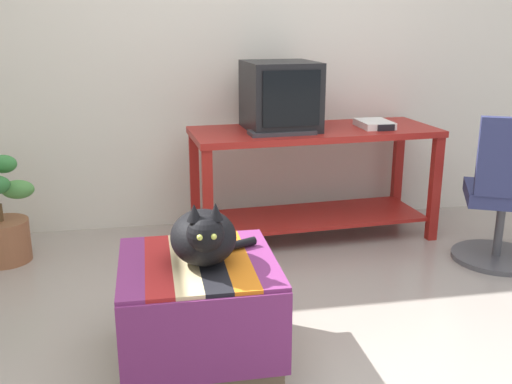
{
  "coord_description": "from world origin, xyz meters",
  "views": [
    {
      "loc": [
        -0.59,
        -1.96,
        1.39
      ],
      "look_at": [
        -0.07,
        0.85,
        0.55
      ],
      "focal_mm": 41.19,
      "sensor_mm": 36.0,
      "label": 1
    }
  ],
  "objects_px": {
    "book": "(374,124)",
    "stapler": "(385,127)",
    "office_chair": "(504,201)",
    "desk": "(313,164)",
    "cat": "(204,236)",
    "potted_plant": "(1,222)",
    "ottoman_with_blanket": "(199,310)",
    "keyboard": "(282,132)",
    "tv_monitor": "(280,96)"
  },
  "relations": [
    {
      "from": "tv_monitor",
      "to": "keyboard",
      "type": "xyz_separation_m",
      "value": [
        -0.03,
        -0.18,
        -0.19
      ]
    },
    {
      "from": "desk",
      "to": "keyboard",
      "type": "bearing_deg",
      "value": -152.61
    },
    {
      "from": "tv_monitor",
      "to": "keyboard",
      "type": "height_order",
      "value": "tv_monitor"
    },
    {
      "from": "desk",
      "to": "office_chair",
      "type": "height_order",
      "value": "office_chair"
    },
    {
      "from": "tv_monitor",
      "to": "potted_plant",
      "type": "height_order",
      "value": "tv_monitor"
    },
    {
      "from": "cat",
      "to": "stapler",
      "type": "relative_size",
      "value": 3.44
    },
    {
      "from": "cat",
      "to": "desk",
      "type": "bearing_deg",
      "value": 59.56
    },
    {
      "from": "keyboard",
      "to": "stapler",
      "type": "height_order",
      "value": "stapler"
    },
    {
      "from": "desk",
      "to": "stapler",
      "type": "height_order",
      "value": "stapler"
    },
    {
      "from": "tv_monitor",
      "to": "cat",
      "type": "distance_m",
      "value": 1.58
    },
    {
      "from": "keyboard",
      "to": "office_chair",
      "type": "relative_size",
      "value": 0.45
    },
    {
      "from": "potted_plant",
      "to": "stapler",
      "type": "distance_m",
      "value": 2.39
    },
    {
      "from": "desk",
      "to": "potted_plant",
      "type": "distance_m",
      "value": 1.94
    },
    {
      "from": "book",
      "to": "stapler",
      "type": "bearing_deg",
      "value": -80.45
    },
    {
      "from": "cat",
      "to": "office_chair",
      "type": "bearing_deg",
      "value": 22.99
    },
    {
      "from": "cat",
      "to": "stapler",
      "type": "xyz_separation_m",
      "value": [
        1.26,
        1.22,
        0.18
      ]
    },
    {
      "from": "keyboard",
      "to": "ottoman_with_blanket",
      "type": "relative_size",
      "value": 0.62
    },
    {
      "from": "book",
      "to": "stapler",
      "type": "xyz_separation_m",
      "value": [
        0.02,
        -0.13,
        -0.0
      ]
    },
    {
      "from": "ottoman_with_blanket",
      "to": "potted_plant",
      "type": "relative_size",
      "value": 1.05
    },
    {
      "from": "cat",
      "to": "keyboard",
      "type": "bearing_deg",
      "value": 65.12
    },
    {
      "from": "desk",
      "to": "cat",
      "type": "relative_size",
      "value": 4.22
    },
    {
      "from": "ottoman_with_blanket",
      "to": "tv_monitor",
      "type": "bearing_deg",
      "value": 64.54
    },
    {
      "from": "tv_monitor",
      "to": "stapler",
      "type": "xyz_separation_m",
      "value": [
        0.63,
        -0.18,
        -0.19
      ]
    },
    {
      "from": "tv_monitor",
      "to": "office_chair",
      "type": "relative_size",
      "value": 0.56
    },
    {
      "from": "cat",
      "to": "stapler",
      "type": "distance_m",
      "value": 1.77
    },
    {
      "from": "potted_plant",
      "to": "keyboard",
      "type": "bearing_deg",
      "value": -2.43
    },
    {
      "from": "tv_monitor",
      "to": "ottoman_with_blanket",
      "type": "relative_size",
      "value": 0.76
    },
    {
      "from": "book",
      "to": "potted_plant",
      "type": "relative_size",
      "value": 0.43
    },
    {
      "from": "tv_monitor",
      "to": "office_chair",
      "type": "height_order",
      "value": "tv_monitor"
    },
    {
      "from": "stapler",
      "to": "book",
      "type": "bearing_deg",
      "value": 7.89
    },
    {
      "from": "potted_plant",
      "to": "ottoman_with_blanket",
      "type": "bearing_deg",
      "value": -50.17
    },
    {
      "from": "potted_plant",
      "to": "office_chair",
      "type": "relative_size",
      "value": 0.7
    },
    {
      "from": "stapler",
      "to": "tv_monitor",
      "type": "bearing_deg",
      "value": 72.1
    },
    {
      "from": "office_chair",
      "to": "stapler",
      "type": "distance_m",
      "value": 0.82
    },
    {
      "from": "book",
      "to": "potted_plant",
      "type": "bearing_deg",
      "value": -179.3
    },
    {
      "from": "ottoman_with_blanket",
      "to": "stapler",
      "type": "distance_m",
      "value": 1.83
    },
    {
      "from": "book",
      "to": "office_chair",
      "type": "relative_size",
      "value": 0.3
    },
    {
      "from": "office_chair",
      "to": "book",
      "type": "bearing_deg",
      "value": -22.89
    },
    {
      "from": "tv_monitor",
      "to": "office_chair",
      "type": "xyz_separation_m",
      "value": [
        1.18,
        -0.68,
        -0.54
      ]
    },
    {
      "from": "desk",
      "to": "tv_monitor",
      "type": "bearing_deg",
      "value": 168.47
    },
    {
      "from": "ottoman_with_blanket",
      "to": "cat",
      "type": "relative_size",
      "value": 1.71
    },
    {
      "from": "desk",
      "to": "stapler",
      "type": "distance_m",
      "value": 0.51
    },
    {
      "from": "tv_monitor",
      "to": "book",
      "type": "bearing_deg",
      "value": -8.28
    },
    {
      "from": "cat",
      "to": "office_chair",
      "type": "xyz_separation_m",
      "value": [
        1.8,
        0.72,
        -0.18
      ]
    },
    {
      "from": "cat",
      "to": "book",
      "type": "bearing_deg",
      "value": 48.73
    },
    {
      "from": "book",
      "to": "cat",
      "type": "height_order",
      "value": "book"
    },
    {
      "from": "potted_plant",
      "to": "book",
      "type": "bearing_deg",
      "value": 1.49
    },
    {
      "from": "potted_plant",
      "to": "cat",
      "type": "bearing_deg",
      "value": -50.12
    },
    {
      "from": "desk",
      "to": "potted_plant",
      "type": "xyz_separation_m",
      "value": [
        -1.92,
        -0.08,
        -0.25
      ]
    },
    {
      "from": "ottoman_with_blanket",
      "to": "stapler",
      "type": "bearing_deg",
      "value": 42.86
    }
  ]
}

